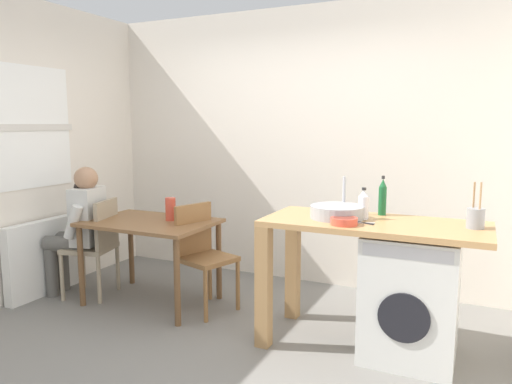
{
  "coord_description": "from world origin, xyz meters",
  "views": [
    {
      "loc": [
        1.61,
        -2.78,
        1.59
      ],
      "look_at": [
        0.09,
        0.45,
        1.08
      ],
      "focal_mm": 33.74,
      "sensor_mm": 36.0,
      "label": 1
    }
  ],
  "objects_px": {
    "dining_table": "(150,232)",
    "mixing_bowl": "(344,221)",
    "washing_machine": "(411,296)",
    "bottle_squat_brown": "(382,197)",
    "bottle_tall_green": "(364,205)",
    "chair_opposite": "(202,251)",
    "utensil_crock": "(476,218)",
    "seated_person": "(80,224)",
    "chair_person_seat": "(97,242)",
    "vase": "(171,209)"
  },
  "relations": [
    {
      "from": "dining_table",
      "to": "seated_person",
      "type": "bearing_deg",
      "value": -170.18
    },
    {
      "from": "seated_person",
      "to": "bottle_tall_green",
      "type": "bearing_deg",
      "value": -102.18
    },
    {
      "from": "dining_table",
      "to": "chair_opposite",
      "type": "distance_m",
      "value": 0.5
    },
    {
      "from": "seated_person",
      "to": "vase",
      "type": "distance_m",
      "value": 0.9
    },
    {
      "from": "bottle_tall_green",
      "to": "utensil_crock",
      "type": "height_order",
      "value": "utensil_crock"
    },
    {
      "from": "chair_opposite",
      "to": "seated_person",
      "type": "bearing_deg",
      "value": -62.5
    },
    {
      "from": "dining_table",
      "to": "bottle_tall_green",
      "type": "height_order",
      "value": "bottle_tall_green"
    },
    {
      "from": "seated_person",
      "to": "chair_person_seat",
      "type": "bearing_deg",
      "value": -90.0
    },
    {
      "from": "chair_person_seat",
      "to": "seated_person",
      "type": "height_order",
      "value": "seated_person"
    },
    {
      "from": "dining_table",
      "to": "mixing_bowl",
      "type": "bearing_deg",
      "value": -8.5
    },
    {
      "from": "mixing_bowl",
      "to": "vase",
      "type": "bearing_deg",
      "value": 167.39
    },
    {
      "from": "seated_person",
      "to": "bottle_tall_green",
      "type": "relative_size",
      "value": 5.4
    },
    {
      "from": "dining_table",
      "to": "seated_person",
      "type": "height_order",
      "value": "seated_person"
    },
    {
      "from": "chair_person_seat",
      "to": "mixing_bowl",
      "type": "bearing_deg",
      "value": -109.14
    },
    {
      "from": "chair_opposite",
      "to": "utensil_crock",
      "type": "relative_size",
      "value": 3.0
    },
    {
      "from": "chair_opposite",
      "to": "mixing_bowl",
      "type": "relative_size",
      "value": 5.04
    },
    {
      "from": "seated_person",
      "to": "bottle_squat_brown",
      "type": "relative_size",
      "value": 4.15
    },
    {
      "from": "chair_person_seat",
      "to": "seated_person",
      "type": "bearing_deg",
      "value": 90.0
    },
    {
      "from": "chair_opposite",
      "to": "vase",
      "type": "distance_m",
      "value": 0.47
    },
    {
      "from": "chair_opposite",
      "to": "vase",
      "type": "height_order",
      "value": "vase"
    },
    {
      "from": "seated_person",
      "to": "mixing_bowl",
      "type": "distance_m",
      "value": 2.52
    },
    {
      "from": "chair_person_seat",
      "to": "utensil_crock",
      "type": "xyz_separation_m",
      "value": [
        3.13,
        0.06,
        0.48
      ]
    },
    {
      "from": "dining_table",
      "to": "utensil_crock",
      "type": "xyz_separation_m",
      "value": [
        2.59,
        -0.02,
        0.35
      ]
    },
    {
      "from": "mixing_bowl",
      "to": "utensil_crock",
      "type": "xyz_separation_m",
      "value": [
        0.79,
        0.25,
        0.04
      ]
    },
    {
      "from": "chair_person_seat",
      "to": "bottle_squat_brown",
      "type": "relative_size",
      "value": 3.11
    },
    {
      "from": "bottle_squat_brown",
      "to": "utensil_crock",
      "type": "distance_m",
      "value": 0.66
    },
    {
      "from": "dining_table",
      "to": "utensil_crock",
      "type": "height_order",
      "value": "utensil_crock"
    },
    {
      "from": "washing_machine",
      "to": "bottle_squat_brown",
      "type": "xyz_separation_m",
      "value": [
        -0.26,
        0.26,
        0.62
      ]
    },
    {
      "from": "dining_table",
      "to": "chair_person_seat",
      "type": "relative_size",
      "value": 1.22
    },
    {
      "from": "chair_person_seat",
      "to": "seated_person",
      "type": "xyz_separation_m",
      "value": [
        -0.16,
        -0.04,
        0.16
      ]
    },
    {
      "from": "chair_person_seat",
      "to": "mixing_bowl",
      "type": "distance_m",
      "value": 2.39
    },
    {
      "from": "dining_table",
      "to": "chair_opposite",
      "type": "relative_size",
      "value": 1.22
    },
    {
      "from": "washing_machine",
      "to": "mixing_bowl",
      "type": "height_order",
      "value": "mixing_bowl"
    },
    {
      "from": "dining_table",
      "to": "bottle_tall_green",
      "type": "relative_size",
      "value": 4.95
    },
    {
      "from": "chair_person_seat",
      "to": "dining_table",
      "type": "bearing_deg",
      "value": -96.14
    },
    {
      "from": "mixing_bowl",
      "to": "chair_person_seat",
      "type": "bearing_deg",
      "value": 175.43
    },
    {
      "from": "chair_opposite",
      "to": "bottle_tall_green",
      "type": "relative_size",
      "value": 4.05
    },
    {
      "from": "bottle_tall_green",
      "to": "chair_person_seat",
      "type": "bearing_deg",
      "value": -178.4
    },
    {
      "from": "seated_person",
      "to": "bottle_tall_green",
      "type": "xyz_separation_m",
      "value": [
        2.57,
        0.11,
        0.35
      ]
    },
    {
      "from": "chair_opposite",
      "to": "bottle_squat_brown",
      "type": "relative_size",
      "value": 3.11
    },
    {
      "from": "washing_machine",
      "to": "bottle_tall_green",
      "type": "bearing_deg",
      "value": 170.78
    },
    {
      "from": "dining_table",
      "to": "bottle_squat_brown",
      "type": "bearing_deg",
      "value": 5.57
    },
    {
      "from": "seated_person",
      "to": "vase",
      "type": "relative_size",
      "value": 5.95
    },
    {
      "from": "chair_opposite",
      "to": "seated_person",
      "type": "relative_size",
      "value": 0.75
    },
    {
      "from": "dining_table",
      "to": "bottle_tall_green",
      "type": "distance_m",
      "value": 1.9
    },
    {
      "from": "bottle_squat_brown",
      "to": "mixing_bowl",
      "type": "distance_m",
      "value": 0.5
    },
    {
      "from": "seated_person",
      "to": "vase",
      "type": "bearing_deg",
      "value": -90.02
    },
    {
      "from": "dining_table",
      "to": "vase",
      "type": "relative_size",
      "value": 5.46
    },
    {
      "from": "bottle_squat_brown",
      "to": "mixing_bowl",
      "type": "xyz_separation_m",
      "value": [
        -0.16,
        -0.46,
        -0.1
      ]
    },
    {
      "from": "mixing_bowl",
      "to": "washing_machine",
      "type": "bearing_deg",
      "value": 25.2
    }
  ]
}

